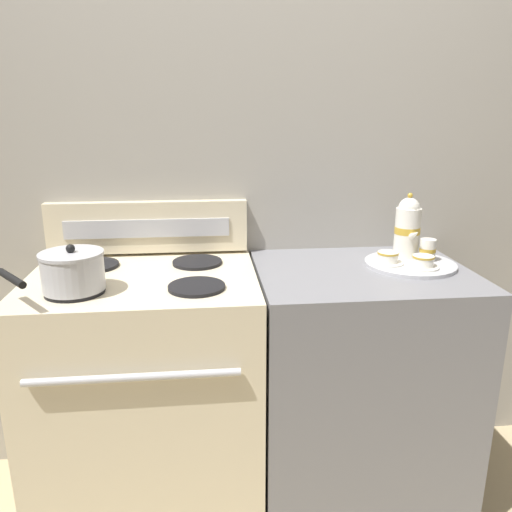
# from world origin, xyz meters

# --- Properties ---
(ground_plane) EXTENTS (6.00, 6.00, 0.00)m
(ground_plane) POSITION_xyz_m (0.00, 0.00, 0.00)
(ground_plane) COLOR tan
(wall_back) EXTENTS (6.00, 0.05, 2.20)m
(wall_back) POSITION_xyz_m (0.00, 0.33, 1.10)
(wall_back) COLOR #9E998E
(wall_back) RESTS_ON ground
(stove) EXTENTS (0.80, 0.65, 0.95)m
(stove) POSITION_xyz_m (-0.39, -0.00, 0.47)
(stove) COLOR beige
(stove) RESTS_ON ground
(control_panel) EXTENTS (0.78, 0.05, 0.20)m
(control_panel) POSITION_xyz_m (-0.39, 0.29, 1.05)
(control_panel) COLOR beige
(control_panel) RESTS_ON stove
(side_counter) EXTENTS (0.77, 0.62, 0.94)m
(side_counter) POSITION_xyz_m (0.40, 0.00, 0.47)
(side_counter) COLOR slate
(side_counter) RESTS_ON ground
(saucepan) EXTENTS (0.30, 0.29, 0.15)m
(saucepan) POSITION_xyz_m (-0.59, -0.14, 1.01)
(saucepan) COLOR #B7B7BC
(saucepan) RESTS_ON stove
(serving_tray) EXTENTS (0.33, 0.33, 0.01)m
(serving_tray) POSITION_xyz_m (0.59, 0.03, 0.94)
(serving_tray) COLOR #B2B2B7
(serving_tray) RESTS_ON side_counter
(teapot) EXTENTS (0.10, 0.15, 0.25)m
(teapot) POSITION_xyz_m (0.60, 0.11, 1.07)
(teapot) COLOR white
(teapot) RESTS_ON serving_tray
(teacup_left) EXTENTS (0.12, 0.12, 0.04)m
(teacup_left) POSITION_xyz_m (0.61, -0.04, 0.97)
(teacup_left) COLOR white
(teacup_left) RESTS_ON serving_tray
(teacup_right) EXTENTS (0.12, 0.12, 0.04)m
(teacup_right) POSITION_xyz_m (0.50, 0.02, 0.97)
(teacup_right) COLOR white
(teacup_right) RESTS_ON serving_tray
(creamer_jug) EXTENTS (0.06, 0.06, 0.08)m
(creamer_jug) POSITION_xyz_m (0.66, 0.04, 0.99)
(creamer_jug) COLOR white
(creamer_jug) RESTS_ON serving_tray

